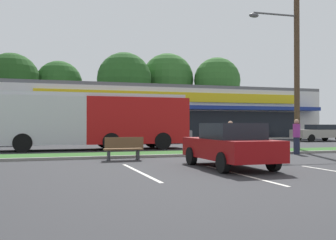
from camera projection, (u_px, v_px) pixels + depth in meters
grass_median at (208, 153)px, 19.58m from camera, size 56.00×2.20×0.12m
curb_lip at (219, 154)px, 18.42m from camera, size 56.00×0.24×0.12m
parking_stripe_0 at (139, 172)px, 12.10m from camera, size 0.12×4.80×0.01m
parking_stripe_1 at (240, 174)px, 11.52m from camera, size 0.12×4.80×0.01m
storefront_building at (160, 114)px, 41.53m from camera, size 31.47×12.88×5.20m
tree_left at (11, 81)px, 45.97m from camera, size 6.53×6.53×9.87m
tree_mid_left at (59, 84)px, 48.72m from camera, size 5.80×5.80×9.38m
tree_mid at (124, 80)px, 47.82m from camera, size 6.64×6.64×10.27m
tree_mid_right at (168, 80)px, 51.84m from camera, size 6.89×6.89×10.87m
tree_right at (217, 81)px, 51.20m from camera, size 6.05×6.05×10.23m
utility_pole at (295, 51)px, 21.49m from camera, size 3.03×2.40×10.33m
city_bus at (94, 119)px, 22.92m from camera, size 11.08×2.67×3.25m
bus_stop_bench at (124, 148)px, 16.11m from camera, size 1.60×0.45×0.95m
car_0 at (163, 133)px, 30.89m from camera, size 4.40×1.97×1.46m
car_3 at (319, 132)px, 34.50m from camera, size 4.64×2.01×1.46m
car_4 at (230, 145)px, 13.24m from camera, size 1.95×4.26×1.52m
pedestrian_near_bench at (297, 137)px, 19.33m from camera, size 0.35×0.35×1.73m
pedestrian_by_pole at (230, 140)px, 17.03m from camera, size 0.33×0.33×1.62m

